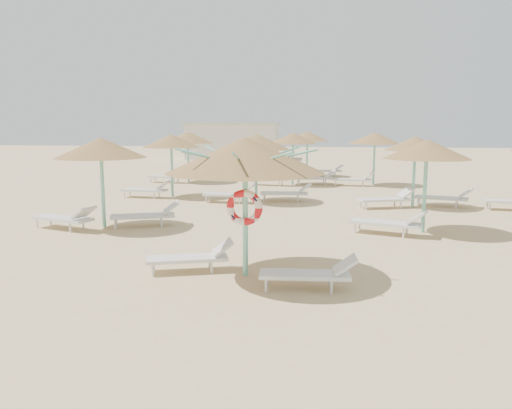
# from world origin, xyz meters

# --- Properties ---
(ground) EXTENTS (120.00, 120.00, 0.00)m
(ground) POSITION_xyz_m (0.00, 0.00, 0.00)
(ground) COLOR tan
(ground) RESTS_ON ground
(main_palapa) EXTENTS (3.15, 3.15, 2.82)m
(main_palapa) POSITION_xyz_m (0.36, -0.04, 2.45)
(main_palapa) COLOR #72C6AE
(main_palapa) RESTS_ON ground
(lounger_main_a) EXTENTS (1.89, 1.05, 0.66)m
(lounger_main_a) POSITION_xyz_m (-0.78, 0.12, 0.31)
(lounger_main_a) COLOR silver
(lounger_main_a) RESTS_ON ground
(lounger_main_b) EXTENTS (1.84, 0.64, 0.66)m
(lounger_main_b) POSITION_xyz_m (1.71, -0.75, 0.31)
(lounger_main_b) COLOR silver
(lounger_main_b) RESTS_ON ground
(palapa_field) EXTENTS (21.01, 18.32, 2.72)m
(palapa_field) POSITION_xyz_m (2.68, 10.70, 2.28)
(palapa_field) COLOR #72C6AE
(palapa_field) RESTS_ON ground
(service_hut) EXTENTS (8.40, 4.40, 3.25)m
(service_hut) POSITION_xyz_m (-6.00, 35.00, 1.64)
(service_hut) COLOR silver
(service_hut) RESTS_ON ground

